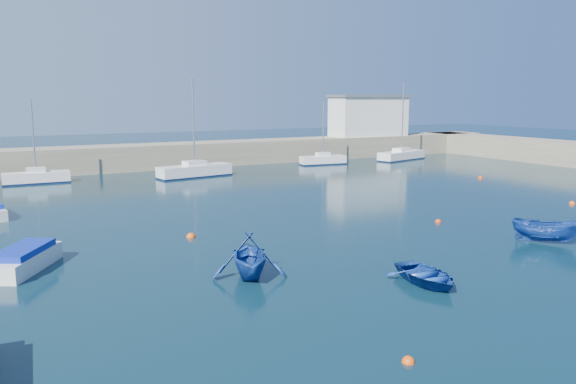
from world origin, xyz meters
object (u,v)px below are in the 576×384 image
sailboat_5 (36,177)px  sailboat_6 (195,171)px  sailboat_8 (401,155)px  dinghy_left (249,255)px  dinghy_right (546,231)px  motorboat_1 (24,259)px  harbor_office (368,117)px  sailboat_7 (323,160)px  dinghy_center (426,275)px

sailboat_5 → sailboat_6: sailboat_6 is taller
sailboat_8 → dinghy_left: size_ratio=2.58×
sailboat_5 → dinghy_right: size_ratio=2.18×
sailboat_5 → motorboat_1: size_ratio=1.65×
harbor_office → sailboat_8: (0.58, -6.13, -4.51)m
sailboat_5 → sailboat_7: 30.02m
sailboat_6 → dinghy_left: size_ratio=2.61×
sailboat_5 → dinghy_left: 33.48m
sailboat_6 → sailboat_5: bearing=70.0°
sailboat_6 → motorboat_1: bearing=137.3°
sailboat_6 → sailboat_8: (27.26, 2.39, -0.03)m
sailboat_5 → sailboat_8: bearing=-89.2°
motorboat_1 → dinghy_center: 17.34m
sailboat_5 → sailboat_7: bearing=-88.4°
harbor_office → sailboat_7: bearing=-151.6°
harbor_office → sailboat_7: size_ratio=1.41×
motorboat_1 → dinghy_left: dinghy_left is taller
motorboat_1 → dinghy_left: 10.01m
motorboat_1 → dinghy_left: (8.32, -5.56, 0.45)m
sailboat_7 → dinghy_center: sailboat_7 is taller
sailboat_6 → dinghy_center: size_ratio=2.77×
harbor_office → dinghy_center: size_ratio=2.95×
dinghy_right → motorboat_1: bearing=123.6°
sailboat_7 → sailboat_5: bearing=97.2°
harbor_office → sailboat_5: 41.11m
motorboat_1 → harbor_office: bearing=68.5°
harbor_office → sailboat_6: sailboat_6 is taller
sailboat_8 → motorboat_1: bearing=106.6°
harbor_office → sailboat_6: 28.36m
sailboat_8 → dinghy_right: (-19.33, -34.98, 0.06)m
harbor_office → sailboat_6: bearing=-162.3°
sailboat_5 → dinghy_right: 41.34m
sailboat_8 → motorboat_1: (-43.63, -27.21, -0.09)m
harbor_office → dinghy_center: harbor_office is taller
sailboat_7 → sailboat_8: sailboat_8 is taller
motorboat_1 → dinghy_right: (24.30, -7.77, 0.16)m
sailboat_7 → dinghy_center: 41.72m
dinghy_left → dinghy_right: 16.14m
sailboat_5 → sailboat_6: 14.00m
sailboat_5 → dinghy_left: sailboat_5 is taller
sailboat_5 → dinghy_center: 39.01m
dinghy_center → dinghy_left: bearing=150.7°
sailboat_6 → sailboat_8: size_ratio=1.01×
dinghy_left → sailboat_5: bearing=120.8°
sailboat_5 → sailboat_8: (41.01, -0.22, 0.02)m
sailboat_5 → dinghy_right: sailboat_5 is taller
sailboat_6 → dinghy_center: 34.67m
dinghy_center → sailboat_7: bearing=69.8°
harbor_office → sailboat_8: size_ratio=1.08×
sailboat_7 → dinghy_right: (-8.34, -35.47, 0.10)m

